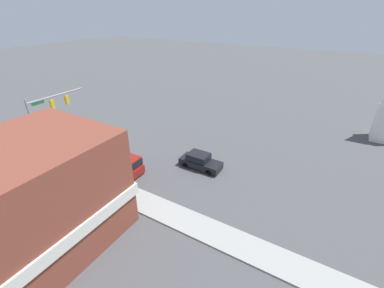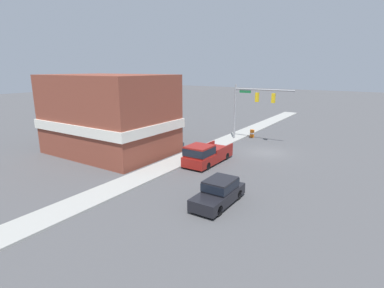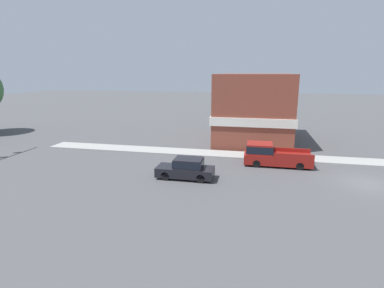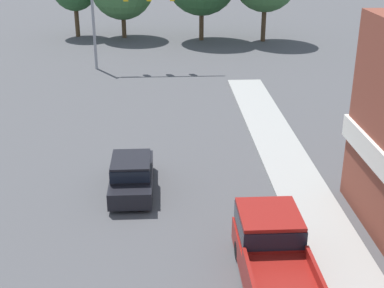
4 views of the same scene
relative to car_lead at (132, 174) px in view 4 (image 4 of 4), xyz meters
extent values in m
cylinder|color=gray|center=(-3.81, 21.00, 2.73)|extent=(0.22, 0.22, 7.11)
cylinder|color=black|center=(-0.78, 1.48, -0.50)|extent=(0.22, 0.66, 0.66)
cylinder|color=black|center=(0.78, 1.48, -0.50)|extent=(0.22, 0.66, 0.66)
cylinder|color=black|center=(-0.78, -1.26, -0.50)|extent=(0.22, 0.66, 0.66)
cylinder|color=black|center=(0.78, -1.26, -0.50)|extent=(0.22, 0.66, 0.66)
cube|color=black|center=(0.00, 0.11, -0.29)|extent=(1.77, 4.41, 0.71)
cube|color=black|center=(0.00, -0.15, 0.42)|extent=(1.63, 2.12, 0.71)
cube|color=black|center=(0.00, -0.15, 0.42)|extent=(1.65, 2.20, 0.50)
cylinder|color=black|center=(3.94, -5.30, -0.50)|extent=(0.22, 0.66, 0.66)
cylinder|color=black|center=(5.85, -5.30, -0.50)|extent=(0.22, 0.66, 0.66)
cube|color=maroon|center=(4.90, -7.08, -0.22)|extent=(2.13, 5.75, 0.85)
cube|color=maroon|center=(4.90, -5.50, 0.66)|extent=(2.03, 2.19, 0.91)
cube|color=black|center=(4.90, -5.50, 0.66)|extent=(2.05, 2.27, 0.63)
cube|color=maroon|center=(3.89, -8.32, 0.38)|extent=(0.12, 3.27, 0.35)
cube|color=maroon|center=(5.90, -8.32, 0.38)|extent=(0.12, 3.27, 0.35)
cylinder|color=#4C3823|center=(-7.08, 33.98, 0.55)|extent=(0.44, 0.44, 2.76)
cylinder|color=#4C3823|center=(-2.35, 33.13, 0.22)|extent=(0.44, 0.44, 2.10)
cylinder|color=#4C3823|center=(5.29, 31.51, 0.54)|extent=(0.44, 0.44, 2.73)
cylinder|color=#4C3823|center=(11.25, 30.67, 0.72)|extent=(0.44, 0.44, 3.10)
camera|label=1|loc=(20.02, 10.96, 14.11)|focal=24.00mm
camera|label=2|loc=(-8.24, 15.73, 7.58)|focal=28.00mm
camera|label=3|loc=(-21.41, -5.01, 7.19)|focal=28.00mm
camera|label=4|loc=(1.45, -20.85, 10.11)|focal=50.00mm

